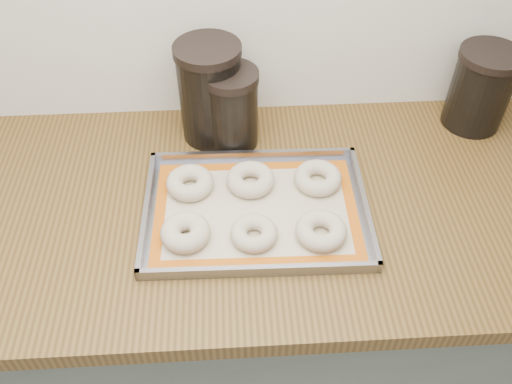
{
  "coord_description": "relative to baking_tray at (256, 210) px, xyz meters",
  "views": [
    {
      "loc": [
        -0.26,
        0.89,
        1.74
      ],
      "look_at": [
        -0.22,
        1.64,
        0.96
      ],
      "focal_mm": 38.0,
      "sensor_mm": 36.0,
      "label": 1
    }
  ],
  "objects": [
    {
      "name": "canister_mid",
      "position": [
        -0.04,
        0.23,
        0.09
      ],
      "size": [
        0.12,
        0.12,
        0.19
      ],
      "color": "black",
      "rests_on": "countertop"
    },
    {
      "name": "canister_left",
      "position": [
        -0.09,
        0.26,
        0.11
      ],
      "size": [
        0.15,
        0.15,
        0.24
      ],
      "color": "black",
      "rests_on": "countertop"
    },
    {
      "name": "cabinet",
      "position": [
        0.22,
        0.03,
        -0.48
      ],
      "size": [
        3.0,
        0.65,
        0.86
      ],
      "primitive_type": "cube",
      "color": "slate",
      "rests_on": "floor"
    },
    {
      "name": "bagel_back_left",
      "position": [
        -0.14,
        0.07,
        0.02
      ],
      "size": [
        0.13,
        0.13,
        0.04
      ],
      "primitive_type": "torus",
      "rotation": [
        0.0,
        0.0,
        -0.28
      ],
      "color": "#BEAE93",
      "rests_on": "baking_mat"
    },
    {
      "name": "bagel_back_right",
      "position": [
        0.14,
        0.07,
        0.01
      ],
      "size": [
        0.12,
        0.12,
        0.03
      ],
      "primitive_type": "torus",
      "rotation": [
        0.0,
        0.0,
        -0.17
      ],
      "color": "#BEAE93",
      "rests_on": "baking_mat"
    },
    {
      "name": "baking_mat",
      "position": [
        -0.0,
        0.0,
        -0.0
      ],
      "size": [
        0.43,
        0.3,
        0.0
      ],
      "rotation": [
        0.0,
        0.0,
        -0.02
      ],
      "color": "#C6B793",
      "rests_on": "baking_tray"
    },
    {
      "name": "bagel_back_mid",
      "position": [
        -0.01,
        0.07,
        0.02
      ],
      "size": [
        0.11,
        0.11,
        0.04
      ],
      "primitive_type": "torus",
      "rotation": [
        0.0,
        0.0,
        0.02
      ],
      "color": "#BEAE93",
      "rests_on": "baking_mat"
    },
    {
      "name": "bagel_front_right",
      "position": [
        0.12,
        -0.08,
        0.02
      ],
      "size": [
        0.12,
        0.12,
        0.03
      ],
      "primitive_type": "torus",
      "rotation": [
        0.0,
        0.0,
        0.17
      ],
      "color": "#BEAE93",
      "rests_on": "baking_mat"
    },
    {
      "name": "countertop",
      "position": [
        0.22,
        0.03,
        -0.03
      ],
      "size": [
        3.06,
        0.68,
        0.04
      ],
      "primitive_type": "cube",
      "color": "brown",
      "rests_on": "cabinet"
    },
    {
      "name": "canister_right",
      "position": [
        0.54,
        0.27,
        0.09
      ],
      "size": [
        0.15,
        0.15,
        0.2
      ],
      "color": "black",
      "rests_on": "countertop"
    },
    {
      "name": "bagel_front_left",
      "position": [
        -0.14,
        -0.07,
        0.02
      ],
      "size": [
        0.11,
        0.11,
        0.04
      ],
      "primitive_type": "torus",
      "rotation": [
        0.0,
        0.0,
        -0.12
      ],
      "color": "#BEAE93",
      "rests_on": "baking_mat"
    },
    {
      "name": "baking_tray",
      "position": [
        0.0,
        0.0,
        0.0
      ],
      "size": [
        0.47,
        0.34,
        0.03
      ],
      "rotation": [
        0.0,
        0.0,
        -0.02
      ],
      "color": "gray",
      "rests_on": "countertop"
    },
    {
      "name": "bagel_front_mid",
      "position": [
        -0.01,
        -0.07,
        0.01
      ],
      "size": [
        0.11,
        0.11,
        0.03
      ],
      "primitive_type": "torus",
      "rotation": [
        0.0,
        0.0,
        -0.19
      ],
      "color": "#BEAE93",
      "rests_on": "baking_mat"
    }
  ]
}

